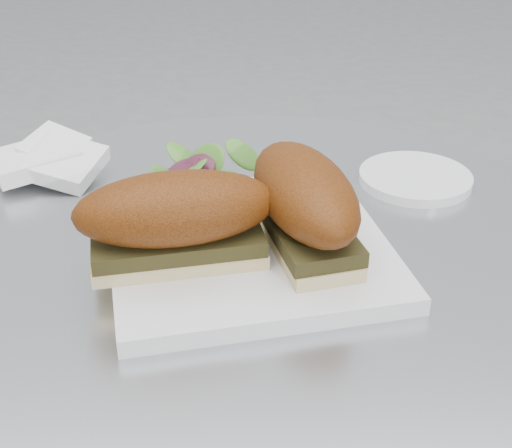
% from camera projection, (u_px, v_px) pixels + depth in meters
% --- Properties ---
extents(table, '(0.70, 0.70, 0.73)m').
position_uv_depth(table, '(259.00, 448.00, 0.77)').
color(table, silver).
rests_on(table, ground).
extents(plate, '(0.28, 0.28, 0.02)m').
position_uv_depth(plate, '(247.00, 246.00, 0.65)').
color(plate, white).
rests_on(plate, table).
extents(sandwich_left, '(0.18, 0.10, 0.08)m').
position_uv_depth(sandwich_left, '(176.00, 218.00, 0.59)').
color(sandwich_left, '#F0DF96').
rests_on(sandwich_left, plate).
extents(sandwich_right, '(0.11, 0.18, 0.08)m').
position_uv_depth(sandwich_right, '(304.00, 200.00, 0.61)').
color(sandwich_right, '#F0DF96').
rests_on(sandwich_right, plate).
extents(salad, '(0.11, 0.11, 0.05)m').
position_uv_depth(salad, '(195.00, 179.00, 0.69)').
color(salad, '#5B922F').
rests_on(salad, plate).
extents(napkin, '(0.14, 0.14, 0.02)m').
position_uv_depth(napkin, '(50.00, 169.00, 0.78)').
color(napkin, white).
rests_on(napkin, table).
extents(saucer, '(0.12, 0.12, 0.01)m').
position_uv_depth(saucer, '(415.00, 178.00, 0.77)').
color(saucer, white).
rests_on(saucer, table).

